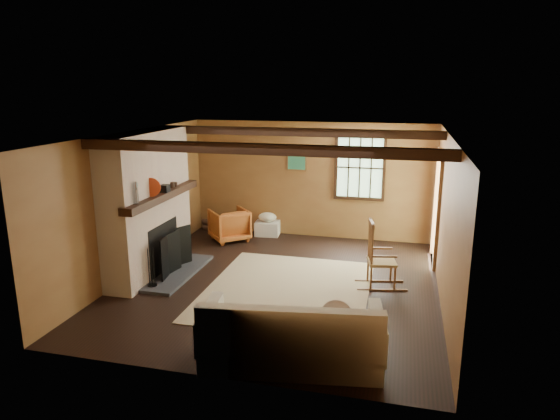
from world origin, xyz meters
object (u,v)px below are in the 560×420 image
(sofa, at_px, (292,340))
(rocking_chair, at_px, (379,259))
(armchair, at_px, (229,225))
(fireplace, at_px, (149,210))
(laundry_basket, at_px, (267,228))

(sofa, bearing_deg, rocking_chair, 63.46)
(armchair, bearing_deg, sofa, 77.02)
(sofa, height_order, armchair, sofa)
(rocking_chair, height_order, armchair, rocking_chair)
(fireplace, xyz_separation_m, rocking_chair, (3.80, 0.30, -0.65))
(fireplace, bearing_deg, armchair, 71.55)
(fireplace, xyz_separation_m, sofa, (2.97, -2.26, -0.80))
(armchair, bearing_deg, fireplace, 30.34)
(fireplace, relative_size, armchair, 3.31)
(laundry_basket, distance_m, armchair, 0.87)
(rocking_chair, bearing_deg, laundry_basket, 36.00)
(sofa, relative_size, armchair, 3.01)
(rocking_chair, bearing_deg, fireplace, 82.95)
(fireplace, bearing_deg, sofa, -37.26)
(rocking_chair, height_order, laundry_basket, rocking_chair)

